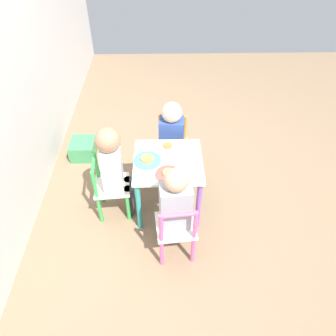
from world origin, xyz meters
name	(u,v)px	position (x,y,z in m)	size (l,w,h in m)	color
ground_plane	(168,205)	(0.00, 0.00, 0.00)	(6.00, 6.00, 0.00)	#7F664C
kids_table	(168,170)	(0.00, 0.00, 0.39)	(0.50, 0.50, 0.48)	silver
chair_green	(109,187)	(-0.04, 0.44, 0.26)	(0.28, 0.28, 0.52)	silver
chair_orange	(172,147)	(0.44, -0.04, 0.26)	(0.28, 0.28, 0.52)	silver
chair_pink	(176,230)	(-0.44, -0.04, 0.26)	(0.28, 0.28, 0.52)	silver
child_back	(114,165)	(-0.03, 0.39, 0.48)	(0.21, 0.23, 0.79)	#38383D
child_right	(172,135)	(0.38, -0.04, 0.43)	(0.22, 0.21, 0.71)	#4C608E
child_left	(175,204)	(-0.38, -0.04, 0.44)	(0.22, 0.21, 0.75)	#4C608E
plate_back	(147,160)	(0.00, 0.15, 0.49)	(0.20, 0.20, 0.03)	#4C9EE0
plate_right	(168,147)	(0.15, 0.00, 0.49)	(0.15, 0.15, 0.03)	white
plate_left	(168,174)	(-0.15, 0.00, 0.49)	(0.18, 0.18, 0.03)	#E54C47
storage_bin	(83,149)	(0.66, 0.79, 0.08)	(0.25, 0.22, 0.16)	#3D8E56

